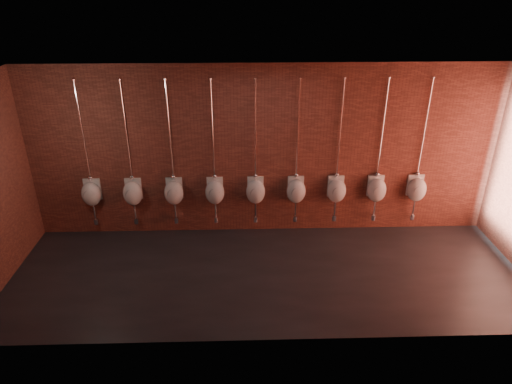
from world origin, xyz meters
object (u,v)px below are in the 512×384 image
urinal_3 (215,191)px  urinal_5 (296,190)px  urinal_6 (336,190)px  urinal_8 (417,189)px  urinal_4 (256,191)px  urinal_7 (377,189)px  urinal_2 (174,192)px  urinal_0 (91,193)px  urinal_1 (133,192)px

urinal_3 → urinal_5: 1.51m
urinal_6 → urinal_8: size_ratio=1.00×
urinal_4 → urinal_5: size_ratio=1.00×
urinal_6 → urinal_7: (0.76, 0.00, 0.00)m
urinal_7 → urinal_2: bearing=180.0°
urinal_2 → urinal_3: (0.76, 0.00, 0.00)m
urinal_0 → urinal_2: 1.51m
urinal_1 → urinal_6: size_ratio=1.00×
urinal_2 → urinal_5: size_ratio=1.00×
urinal_3 → urinal_7: size_ratio=1.00×
urinal_1 → urinal_4: 2.27m
urinal_3 → urinal_4: same height
urinal_3 → urinal_5: bearing=0.0°
urinal_4 → urinal_7: (2.27, 0.00, 0.00)m
urinal_4 → urinal_7: same height
urinal_4 → urinal_5: same height
urinal_1 → urinal_6: (3.78, 0.00, 0.00)m
urinal_8 → urinal_0: bearing=180.0°
urinal_0 → urinal_3: (2.27, 0.00, 0.00)m
urinal_5 → urinal_3: bearing=180.0°
urinal_3 → urinal_5: same height
urinal_0 → urinal_7: bearing=0.0°
urinal_5 → urinal_6: (0.76, 0.00, 0.00)m
urinal_3 → urinal_0: bearing=180.0°
urinal_8 → urinal_1: bearing=180.0°
urinal_0 → urinal_5: same height
urinal_5 → urinal_1: bearing=180.0°
urinal_3 → urinal_8: same height
urinal_6 → urinal_1: bearing=180.0°
urinal_0 → urinal_6: (4.54, 0.00, 0.00)m
urinal_4 → urinal_0: bearing=180.0°
urinal_2 → urinal_8: (4.54, 0.00, 0.00)m
urinal_4 → urinal_8: same height
urinal_1 → urinal_4: same height
urinal_8 → urinal_6: bearing=180.0°
urinal_6 → urinal_7: 0.76m
urinal_0 → urinal_5: size_ratio=1.00×
urinal_0 → urinal_7: 5.29m
urinal_1 → urinal_3: 1.51m
urinal_7 → urinal_6: bearing=180.0°
urinal_1 → urinal_4: bearing=0.0°
urinal_5 → urinal_6: 0.76m
urinal_4 → urinal_5: bearing=0.0°
urinal_2 → urinal_6: bearing=0.0°
urinal_7 → urinal_0: bearing=180.0°
urinal_4 → urinal_8: size_ratio=1.00×
urinal_0 → urinal_6: same height
urinal_1 → urinal_6: same height
urinal_1 → urinal_7: size_ratio=1.00×
urinal_3 → urinal_4: (0.76, 0.00, 0.00)m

